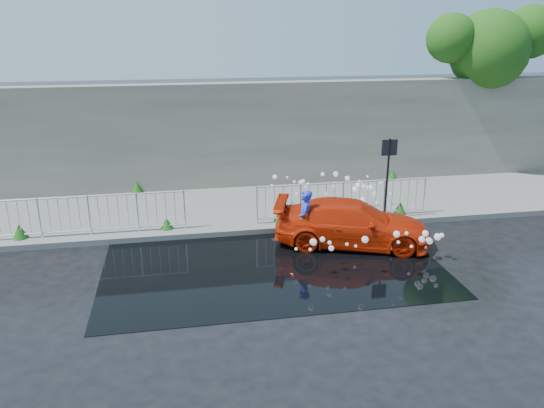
{
  "coord_description": "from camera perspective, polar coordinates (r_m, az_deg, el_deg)",
  "views": [
    {
      "loc": [
        -1.56,
        -10.48,
        5.58
      ],
      "look_at": [
        0.78,
        2.52,
        1.0
      ],
      "focal_mm": 35.0,
      "sensor_mm": 36.0,
      "label": 1
    }
  ],
  "objects": [
    {
      "name": "weeds",
      "position": [
        15.91,
        -5.01,
        -0.22
      ],
      "size": [
        12.17,
        3.93,
        0.39
      ],
      "color": "#154C14",
      "rests_on": "pavement"
    },
    {
      "name": "railing_right",
      "position": [
        15.35,
        7.62,
        0.55
      ],
      "size": [
        5.05,
        0.05,
        1.1
      ],
      "color": "silver",
      "rests_on": "pavement"
    },
    {
      "name": "railing_left",
      "position": [
        14.86,
        -19.07,
        -1.0
      ],
      "size": [
        5.05,
        0.05,
        1.1
      ],
      "color": "silver",
      "rests_on": "pavement"
    },
    {
      "name": "pavement",
      "position": [
        16.5,
        -4.2,
        -0.41
      ],
      "size": [
        30.0,
        4.0,
        0.15
      ],
      "primitive_type": "cube",
      "color": "slate",
      "rests_on": "ground"
    },
    {
      "name": "person",
      "position": [
        13.54,
        3.53,
        -1.69
      ],
      "size": [
        0.5,
        0.64,
        1.56
      ],
      "primitive_type": "imported",
      "rotation": [
        0.0,
        0.0,
        -1.83
      ],
      "color": "#2937CF",
      "rests_on": "ground"
    },
    {
      "name": "red_car",
      "position": [
        13.97,
        8.63,
        -2.06
      ],
      "size": [
        4.32,
        2.75,
        1.16
      ],
      "primitive_type": "imported",
      "rotation": [
        0.0,
        0.0,
        1.27
      ],
      "color": "red",
      "rests_on": "ground"
    },
    {
      "name": "ground",
      "position": [
        11.97,
        -1.57,
        -8.65
      ],
      "size": [
        90.0,
        90.0,
        0.0
      ],
      "primitive_type": "plane",
      "color": "black",
      "rests_on": "ground"
    },
    {
      "name": "tree",
      "position": [
        21.09,
        22.54,
        15.45
      ],
      "size": [
        4.81,
        2.82,
        6.15
      ],
      "color": "#332114",
      "rests_on": "ground"
    },
    {
      "name": "retaining_wall",
      "position": [
        18.13,
        -5.1,
        7.34
      ],
      "size": [
        30.0,
        0.6,
        3.5
      ],
      "primitive_type": "cube",
      "color": "#635F53",
      "rests_on": "pavement"
    },
    {
      "name": "water_spray",
      "position": [
        14.67,
        9.04,
        -0.55
      ],
      "size": [
        3.63,
        5.53,
        1.06
      ],
      "color": "white",
      "rests_on": "ground"
    },
    {
      "name": "puddle",
      "position": [
        12.93,
        -0.04,
        -6.41
      ],
      "size": [
        8.0,
        5.0,
        0.01
      ],
      "primitive_type": "cube",
      "color": "black",
      "rests_on": "ground"
    },
    {
      "name": "sign_post",
      "position": [
        15.25,
        12.38,
        4.03
      ],
      "size": [
        0.45,
        0.06,
        2.5
      ],
      "color": "black",
      "rests_on": "ground"
    },
    {
      "name": "curb",
      "position": [
        14.64,
        -3.35,
        -2.97
      ],
      "size": [
        30.0,
        0.25,
        0.16
      ],
      "primitive_type": "cube",
      "color": "slate",
      "rests_on": "ground"
    }
  ]
}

